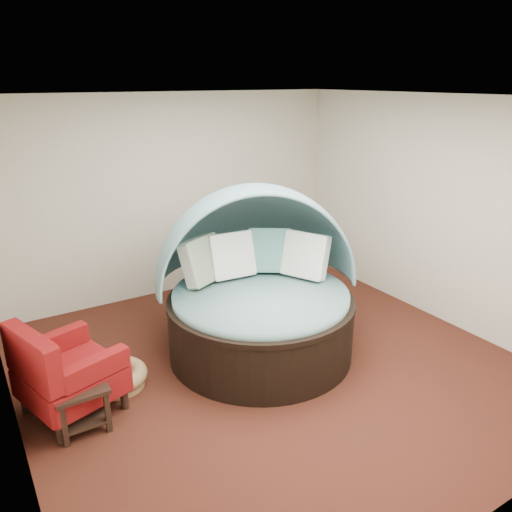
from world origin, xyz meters
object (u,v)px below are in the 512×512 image
canopy_daybed (258,277)px  pet_basket (118,377)px  side_table (80,400)px  red_armchair (64,373)px

canopy_daybed → pet_basket: 1.80m
pet_basket → side_table: bearing=-135.5°
canopy_daybed → red_armchair: (-2.15, -0.11, -0.44)m
canopy_daybed → side_table: size_ratio=5.86×
red_armchair → pet_basket: bearing=3.1°
red_armchair → side_table: (0.06, -0.26, -0.15)m
pet_basket → red_armchair: (-0.52, -0.19, 0.33)m
canopy_daybed → pet_basket: canopy_daybed is taller
canopy_daybed → red_armchair: bearing=-157.8°
side_table → canopy_daybed: bearing=10.0°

